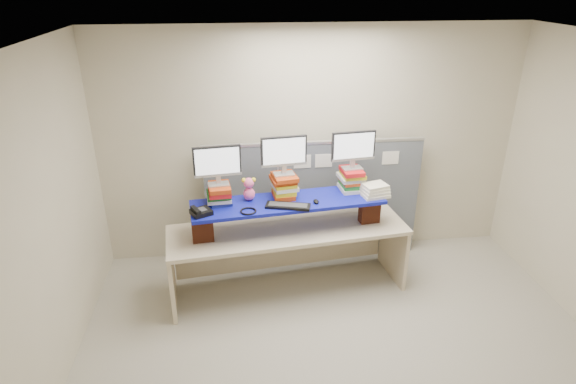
{
  "coord_description": "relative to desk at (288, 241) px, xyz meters",
  "views": [
    {
      "loc": [
        -0.93,
        -3.39,
        3.27
      ],
      "look_at": [
        -0.39,
        1.12,
        1.21
      ],
      "focal_mm": 30.0,
      "sensor_mm": 36.0,
      "label": 1
    }
  ],
  "objects": [
    {
      "name": "headset",
      "position": [
        -0.42,
        -0.21,
        0.5
      ],
      "size": [
        0.18,
        0.18,
        0.02
      ],
      "primitive_type": "torus",
      "rotation": [
        0.0,
        0.0,
        0.11
      ],
      "color": "black",
      "rests_on": "blue_board"
    },
    {
      "name": "book_stack_right",
      "position": [
        0.72,
        0.2,
        0.61
      ],
      "size": [
        0.29,
        0.33,
        0.25
      ],
      "color": "silver",
      "rests_on": "blue_board"
    },
    {
      "name": "book_stack_center",
      "position": [
        -0.03,
        0.11,
        0.62
      ],
      "size": [
        0.3,
        0.34,
        0.25
      ],
      "color": "#B43B11",
      "rests_on": "blue_board"
    },
    {
      "name": "monitor_right",
      "position": [
        0.72,
        0.2,
        0.97
      ],
      "size": [
        0.48,
        0.16,
        0.42
      ],
      "rotation": [
        0.0,
        0.0,
        0.11
      ],
      "color": "#B7B7BC",
      "rests_on": "book_stack_right"
    },
    {
      "name": "plush_toy",
      "position": [
        -0.4,
        0.06,
        0.62
      ],
      "size": [
        0.15,
        0.11,
        0.25
      ],
      "rotation": [
        0.0,
        0.0,
        0.09
      ],
      "color": "pink",
      "rests_on": "blue_board"
    },
    {
      "name": "blue_board",
      "position": [
        0.0,
        0.0,
        0.47
      ],
      "size": [
        2.06,
        0.73,
        0.04
      ],
      "primitive_type": "cube",
      "rotation": [
        0.0,
        0.0,
        0.11
      ],
      "color": "#0D0B92",
      "rests_on": "brick_pier_left"
    },
    {
      "name": "desk",
      "position": [
        0.0,
        0.0,
        0.0
      ],
      "size": [
        2.63,
        1.03,
        0.78
      ],
      "rotation": [
        0.0,
        0.0,
        0.11
      ],
      "color": "beige",
      "rests_on": "ground"
    },
    {
      "name": "book_stack_left",
      "position": [
        -0.71,
        0.04,
        0.59
      ],
      "size": [
        0.27,
        0.32,
        0.2
      ],
      "color": "navy",
      "rests_on": "blue_board"
    },
    {
      "name": "brick_pier_right",
      "position": [
        0.9,
        0.05,
        0.3
      ],
      "size": [
        0.23,
        0.14,
        0.29
      ],
      "primitive_type": "cube",
      "rotation": [
        0.0,
        0.0,
        0.11
      ],
      "color": "maroon",
      "rests_on": "desk"
    },
    {
      "name": "room",
      "position": [
        0.39,
        -1.12,
        0.78
      ],
      "size": [
        5.0,
        4.0,
        2.8
      ],
      "color": "beige",
      "rests_on": "ground"
    },
    {
      "name": "cubicle_partition",
      "position": [
        0.39,
        0.66,
        0.15
      ],
      "size": [
        2.6,
        0.06,
        1.53
      ],
      "color": "#4F545D",
      "rests_on": "ground"
    },
    {
      "name": "monitor_left",
      "position": [
        -0.71,
        0.04,
        0.92
      ],
      "size": [
        0.48,
        0.16,
        0.42
      ],
      "rotation": [
        0.0,
        0.0,
        0.11
      ],
      "color": "#B7B7BC",
      "rests_on": "book_stack_left"
    },
    {
      "name": "binder_stack",
      "position": [
        0.93,
        0.01,
        0.55
      ],
      "size": [
        0.32,
        0.28,
        0.13
      ],
      "rotation": [
        0.0,
        0.0,
        0.21
      ],
      "color": "#EEE9CB",
      "rests_on": "blue_board"
    },
    {
      "name": "monitor_center",
      "position": [
        -0.03,
        0.12,
        0.97
      ],
      "size": [
        0.48,
        0.16,
        0.42
      ],
      "rotation": [
        0.0,
        0.0,
        0.11
      ],
      "color": "#B7B7BC",
      "rests_on": "book_stack_center"
    },
    {
      "name": "keyboard",
      "position": [
        -0.02,
        -0.15,
        0.5
      ],
      "size": [
        0.48,
        0.26,
        0.03
      ],
      "rotation": [
        0.0,
        0.0,
        -0.26
      ],
      "color": "black",
      "rests_on": "blue_board"
    },
    {
      "name": "mouse",
      "position": [
        0.28,
        -0.08,
        0.5
      ],
      "size": [
        0.06,
        0.1,
        0.03
      ],
      "primitive_type": "ellipsoid",
      "rotation": [
        0.0,
        0.0,
        0.06
      ],
      "color": "black",
      "rests_on": "blue_board"
    },
    {
      "name": "brick_pier_left",
      "position": [
        -0.89,
        -0.15,
        0.3
      ],
      "size": [
        0.23,
        0.14,
        0.29
      ],
      "primitive_type": "cube",
      "rotation": [
        0.0,
        0.0,
        0.11
      ],
      "color": "maroon",
      "rests_on": "desk"
    },
    {
      "name": "desk_phone",
      "position": [
        -0.89,
        -0.21,
        0.52
      ],
      "size": [
        0.24,
        0.24,
        0.08
      ],
      "rotation": [
        0.0,
        0.0,
        0.46
      ],
      "color": "black",
      "rests_on": "blue_board"
    }
  ]
}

